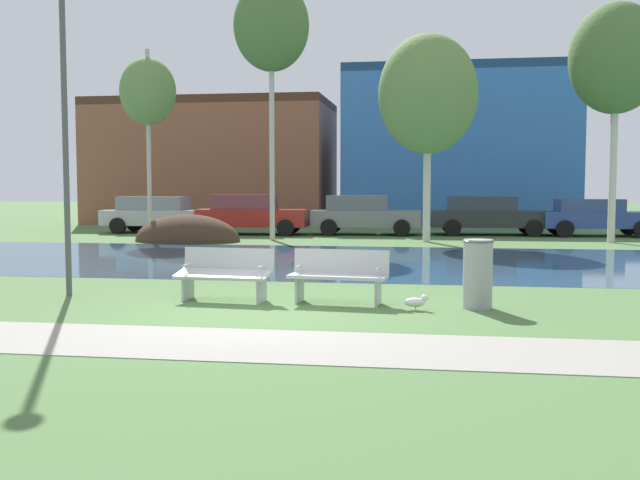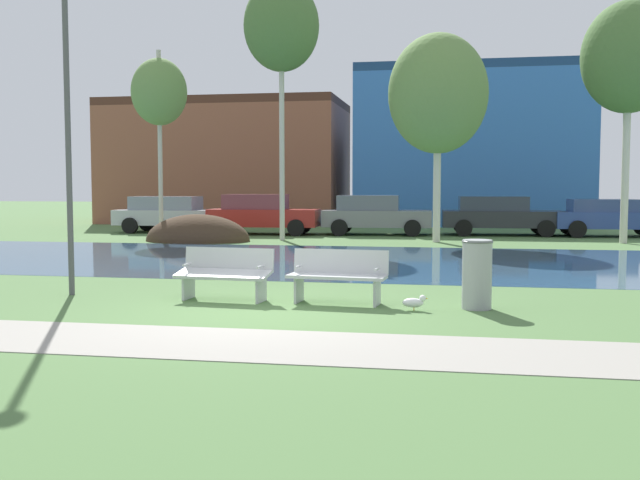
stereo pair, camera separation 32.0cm
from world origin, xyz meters
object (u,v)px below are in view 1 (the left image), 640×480
(seagull, at_px, (416,302))
(parked_hatch_third_grey, at_px, (364,214))
(trash_bin, at_px, (478,273))
(parked_wagon_fourth_dark, at_px, (488,215))
(streetlamp, at_px, (63,59))
(parked_sedan_second_red, at_px, (251,214))
(bench_left, at_px, (225,272))
(bench_right, at_px, (339,275))
(parked_van_nearest_silver, at_px, (161,214))
(parked_suv_fifth_blue, at_px, (595,216))

(seagull, relative_size, parked_hatch_third_grey, 0.09)
(trash_bin, height_order, parked_wagon_fourth_dark, parked_wagon_fourth_dark)
(streetlamp, bearing_deg, seagull, -5.47)
(seagull, height_order, parked_sedan_second_red, parked_sedan_second_red)
(bench_left, relative_size, bench_right, 1.00)
(parked_hatch_third_grey, bearing_deg, streetlamp, -102.23)
(parked_hatch_third_grey, bearing_deg, bench_left, -92.60)
(streetlamp, distance_m, parked_wagon_fourth_dark, 19.44)
(parked_van_nearest_silver, height_order, parked_hatch_third_grey, parked_hatch_third_grey)
(parked_van_nearest_silver, relative_size, parked_wagon_fourth_dark, 1.04)
(seagull, distance_m, parked_hatch_third_grey, 17.36)
(parked_sedan_second_red, distance_m, parked_hatch_third_grey, 4.41)
(trash_bin, distance_m, streetlamp, 7.81)
(streetlamp, bearing_deg, bench_left, -2.05)
(parked_hatch_third_grey, relative_size, parked_suv_fifth_blue, 1.00)
(trash_bin, xyz_separation_m, parked_van_nearest_silver, (-11.63, 16.79, 0.22))
(seagull, xyz_separation_m, parked_suv_fifth_blue, (6.33, 17.73, 0.62))
(parked_hatch_third_grey, bearing_deg, parked_sedan_second_red, -173.18)
(bench_right, bearing_deg, parked_sedan_second_red, 108.88)
(parked_van_nearest_silver, xyz_separation_m, parked_suv_fifth_blue, (17.01, 0.61, -0.03))
(trash_bin, distance_m, parked_suv_fifth_blue, 18.21)
(parked_wagon_fourth_dark, bearing_deg, bench_right, -101.76)
(parked_van_nearest_silver, relative_size, parked_suv_fifth_blue, 1.13)
(bench_left, distance_m, parked_hatch_third_grey, 16.72)
(bench_left, height_order, parked_van_nearest_silver, parked_van_nearest_silver)
(parked_sedan_second_red, bearing_deg, bench_right, -71.12)
(seagull, bearing_deg, trash_bin, 19.69)
(bench_left, height_order, parked_hatch_third_grey, parked_hatch_third_grey)
(parked_van_nearest_silver, bearing_deg, bench_right, -60.50)
(bench_left, relative_size, streetlamp, 0.26)
(bench_left, xyz_separation_m, parked_suv_fifth_blue, (9.51, 17.26, 0.28))
(seagull, relative_size, parked_sedan_second_red, 0.09)
(parked_suv_fifth_blue, bearing_deg, parked_wagon_fourth_dark, 178.78)
(bench_right, bearing_deg, parked_hatch_third_grey, 93.97)
(parked_wagon_fourth_dark, bearing_deg, parked_hatch_third_grey, -172.37)
(trash_bin, relative_size, parked_van_nearest_silver, 0.23)
(parked_sedan_second_red, relative_size, parked_wagon_fourth_dark, 0.93)
(bench_left, height_order, bench_right, same)
(seagull, distance_m, parked_sedan_second_red, 18.00)
(bench_left, bearing_deg, parked_wagon_fourth_dark, 72.33)
(seagull, height_order, parked_van_nearest_silver, parked_van_nearest_silver)
(trash_bin, xyz_separation_m, streetlamp, (-6.97, 0.24, 3.52))
(seagull, xyz_separation_m, parked_sedan_second_red, (-6.80, 16.65, 0.69))
(parked_van_nearest_silver, bearing_deg, bench_left, -65.73)
(trash_bin, xyz_separation_m, parked_sedan_second_red, (-7.74, 16.31, 0.26))
(streetlamp, bearing_deg, parked_van_nearest_silver, 105.74)
(bench_right, xyz_separation_m, trash_bin, (2.21, -0.14, 0.09))
(bench_right, distance_m, parked_wagon_fourth_dark, 17.71)
(seagull, bearing_deg, streetlamp, 174.53)
(parked_van_nearest_silver, relative_size, parked_hatch_third_grey, 1.13)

